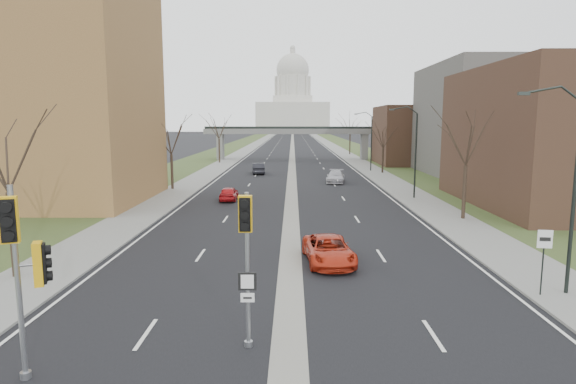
{
  "coord_description": "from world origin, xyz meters",
  "views": [
    {
      "loc": [
        0.11,
        -13.8,
        7.35
      ],
      "look_at": [
        -0.11,
        8.41,
        4.1
      ],
      "focal_mm": 30.0,
      "sensor_mm": 36.0,
      "label": 1
    }
  ],
  "objects_px": {
    "signal_pole_left": "(23,256)",
    "car_right_mid": "(336,177)",
    "signal_pole_median": "(246,243)",
    "car_right_near": "(329,250)",
    "car_left_near": "(229,194)",
    "car_left_far": "(258,168)",
    "speed_limit_sign": "(544,250)"
  },
  "relations": [
    {
      "from": "signal_pole_left",
      "to": "car_right_mid",
      "type": "height_order",
      "value": "signal_pole_left"
    },
    {
      "from": "signal_pole_left",
      "to": "signal_pole_median",
      "type": "distance_m",
      "value": 6.27
    },
    {
      "from": "signal_pole_left",
      "to": "car_right_near",
      "type": "bearing_deg",
      "value": 29.85
    },
    {
      "from": "car_left_near",
      "to": "car_left_far",
      "type": "relative_size",
      "value": 0.83
    },
    {
      "from": "speed_limit_sign",
      "to": "car_left_far",
      "type": "bearing_deg",
      "value": 115.06
    },
    {
      "from": "signal_pole_median",
      "to": "car_right_mid",
      "type": "relative_size",
      "value": 1.01
    },
    {
      "from": "signal_pole_median",
      "to": "car_right_mid",
      "type": "distance_m",
      "value": 44.15
    },
    {
      "from": "signal_pole_left",
      "to": "car_right_mid",
      "type": "relative_size",
      "value": 1.11
    },
    {
      "from": "car_right_near",
      "to": "car_right_mid",
      "type": "xyz_separation_m",
      "value": [
        3.34,
        33.71,
        0.04
      ]
    },
    {
      "from": "signal_pole_median",
      "to": "car_left_near",
      "type": "distance_m",
      "value": 30.51
    },
    {
      "from": "signal_pole_left",
      "to": "speed_limit_sign",
      "type": "bearing_deg",
      "value": -0.87
    },
    {
      "from": "car_right_near",
      "to": "car_right_mid",
      "type": "bearing_deg",
      "value": 78.78
    },
    {
      "from": "car_left_near",
      "to": "car_right_near",
      "type": "height_order",
      "value": "car_right_near"
    },
    {
      "from": "signal_pole_median",
      "to": "car_left_near",
      "type": "height_order",
      "value": "signal_pole_median"
    },
    {
      "from": "car_left_far",
      "to": "car_right_mid",
      "type": "xyz_separation_m",
      "value": [
        10.15,
        -9.98,
        -0.03
      ]
    },
    {
      "from": "car_left_far",
      "to": "car_right_near",
      "type": "relative_size",
      "value": 0.93
    },
    {
      "from": "signal_pole_median",
      "to": "speed_limit_sign",
      "type": "relative_size",
      "value": 1.84
    },
    {
      "from": "speed_limit_sign",
      "to": "car_right_near",
      "type": "height_order",
      "value": "speed_limit_sign"
    },
    {
      "from": "speed_limit_sign",
      "to": "car_left_near",
      "type": "relative_size",
      "value": 0.72
    },
    {
      "from": "car_left_near",
      "to": "car_right_mid",
      "type": "height_order",
      "value": "car_right_mid"
    },
    {
      "from": "signal_pole_left",
      "to": "car_right_near",
      "type": "xyz_separation_m",
      "value": [
        9.31,
        11.72,
        -3.0
      ]
    },
    {
      "from": "signal_pole_median",
      "to": "car_left_near",
      "type": "bearing_deg",
      "value": 98.64
    },
    {
      "from": "speed_limit_sign",
      "to": "car_left_far",
      "type": "xyz_separation_m",
      "value": [
        -15.39,
        48.61,
        -1.27
      ]
    },
    {
      "from": "car_right_near",
      "to": "car_right_mid",
      "type": "height_order",
      "value": "car_right_mid"
    },
    {
      "from": "car_left_far",
      "to": "car_right_mid",
      "type": "relative_size",
      "value": 0.92
    },
    {
      "from": "car_left_near",
      "to": "car_left_far",
      "type": "height_order",
      "value": "car_left_far"
    },
    {
      "from": "signal_pole_left",
      "to": "speed_limit_sign",
      "type": "height_order",
      "value": "signal_pole_left"
    },
    {
      "from": "car_left_far",
      "to": "car_right_mid",
      "type": "distance_m",
      "value": 14.23
    },
    {
      "from": "car_right_near",
      "to": "car_left_near",
      "type": "bearing_deg",
      "value": 105.79
    },
    {
      "from": "car_left_near",
      "to": "car_right_mid",
      "type": "distance_m",
      "value": 17.58
    },
    {
      "from": "signal_pole_left",
      "to": "car_left_near",
      "type": "distance_m",
      "value": 32.09
    },
    {
      "from": "signal_pole_left",
      "to": "car_left_near",
      "type": "bearing_deg",
      "value": 65.77
    }
  ]
}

